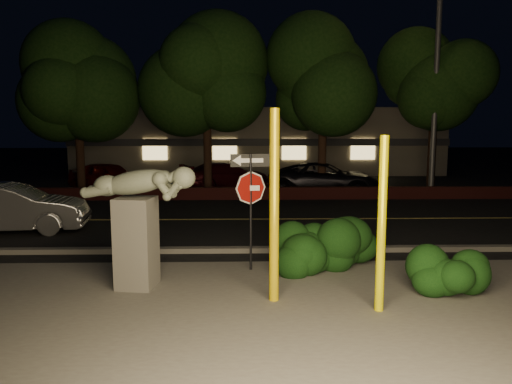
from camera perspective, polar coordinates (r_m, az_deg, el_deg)
The scene contains 24 objects.
ground at distance 19.07m, azimuth 1.35°, elevation -1.44°, with size 90.00×90.00×0.00m, color black.
patio at distance 8.43m, azimuth 5.07°, elevation -13.51°, with size 14.00×6.00×0.02m, color #4C4944.
road at distance 16.12m, azimuth 1.86°, elevation -3.14°, with size 80.00×8.00×0.01m, color black.
lane_marking at distance 16.11m, azimuth 1.86°, elevation -3.09°, with size 80.00×0.12×0.01m, color gold.
curb at distance 12.11m, azimuth 2.98°, elevation -6.58°, with size 80.00×0.25×0.12m, color #4C4944.
brick_wall at distance 20.31m, azimuth 1.17°, elevation -0.15°, with size 40.00×0.35×0.50m, color #4B1818.
parking_lot at distance 25.99m, azimuth 0.60°, elevation 1.06°, with size 40.00×12.00×0.01m, color black.
building at distance 33.81m, azimuth 0.12°, elevation 6.02°, with size 22.00×10.20×4.00m.
tree_far_a at distance 23.03m, azimuth -19.87°, elevation 13.04°, with size 4.60×4.60×7.43m.
tree_far_b at distance 22.25m, azimuth -5.70°, elevation 15.50°, with size 5.20×5.20×8.41m.
tree_far_c at distance 22.02m, azimuth 7.76°, elevation 14.52°, with size 4.80×4.80×7.84m.
tree_far_d at distance 23.76m, azimuth 19.86°, elevation 13.05°, with size 4.40×4.40×7.42m.
yellow_pole_left at distance 8.48m, azimuth 2.10°, elevation -1.73°, with size 0.17×0.17×3.33m, color #E2BD0B.
yellow_pole_right at distance 8.29m, azimuth 14.16°, elevation -3.71°, with size 0.14×0.14×2.90m, color #FFF401.
signpost at distance 10.28m, azimuth -0.61°, elevation 0.42°, with size 0.83×0.13×2.45m.
sculpture at distance 9.48m, azimuth -13.38°, elevation -2.42°, with size 2.16×0.89×2.30m.
hedge_center at distance 10.46m, azimuth 7.15°, elevation -6.40°, with size 1.96×0.92×1.02m, color black.
hedge_right at distance 10.79m, azimuth 10.03°, elevation -5.37°, with size 1.92×1.03×1.26m, color black.
hedge_far_right at distance 9.61m, azimuth 21.53°, elevation -8.46°, with size 1.34×0.84×0.93m, color black.
streetlight at distance 22.01m, azimuth 19.56°, elevation 16.37°, with size 1.61×0.68×10.93m.
silver_sedan at distance 15.72m, azimuth -26.36°, elevation -1.68°, with size 1.47×4.23×1.39m, color #A6A6AB.
parked_car_red at distance 23.89m, azimuth -16.48°, elevation 1.72°, with size 1.55×3.86×1.32m, color #660F0A.
parked_car_darkred at distance 23.78m, azimuth -3.36°, elevation 1.90°, with size 1.73×4.27×1.24m, color #3D0B12.
parked_car_dark at distance 22.05m, azimuth 7.85°, elevation 1.55°, with size 2.27×4.92×1.37m, color black.
Camera 1 is at (-0.92, -8.79, 3.07)m, focal length 35.00 mm.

